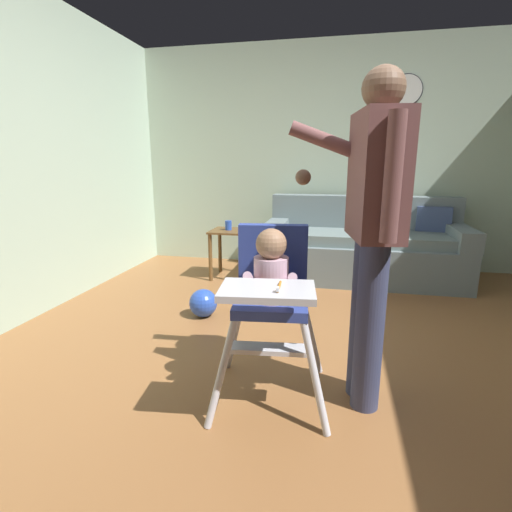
% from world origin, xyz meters
% --- Properties ---
extents(ground, '(6.11, 6.60, 0.10)m').
position_xyz_m(ground, '(0.00, 0.00, -0.05)').
color(ground, '#905C34').
extents(wall_far, '(5.31, 0.06, 2.54)m').
position_xyz_m(wall_far, '(0.00, 2.53, 1.27)').
color(wall_far, '#B0C5AF').
rests_on(wall_far, ground).
extents(wall_left, '(0.06, 5.60, 2.54)m').
position_xyz_m(wall_left, '(-2.29, 0.30, 1.27)').
color(wall_left, '#AFC9B2').
rests_on(wall_left, ground).
extents(couch, '(2.04, 0.86, 0.86)m').
position_xyz_m(couch, '(0.39, 2.01, 0.33)').
color(couch, slate).
rests_on(couch, ground).
extents(high_chair, '(0.67, 0.77, 0.92)m').
position_xyz_m(high_chair, '(-0.21, -0.37, 0.63)').
color(high_chair, silver).
rests_on(high_chair, ground).
extents(adult_standing, '(0.57, 0.50, 1.63)m').
position_xyz_m(adult_standing, '(0.26, -0.29, 0.92)').
color(adult_standing, '#393E5F').
rests_on(adult_standing, ground).
extents(toy_ball, '(0.23, 0.23, 0.23)m').
position_xyz_m(toy_ball, '(-0.93, 0.61, 0.11)').
color(toy_ball, '#284CB7').
rests_on(toy_ball, ground).
extents(side_table, '(0.40, 0.40, 0.52)m').
position_xyz_m(side_table, '(-1.01, 1.73, 0.38)').
color(side_table, brown).
rests_on(side_table, ground).
extents(sippy_cup, '(0.07, 0.07, 0.10)m').
position_xyz_m(sippy_cup, '(-1.03, 1.73, 0.57)').
color(sippy_cup, '#284CB7').
rests_on(sippy_cup, side_table).
extents(wall_clock, '(0.33, 0.04, 0.33)m').
position_xyz_m(wall_clock, '(0.76, 2.49, 1.97)').
color(wall_clock, white).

